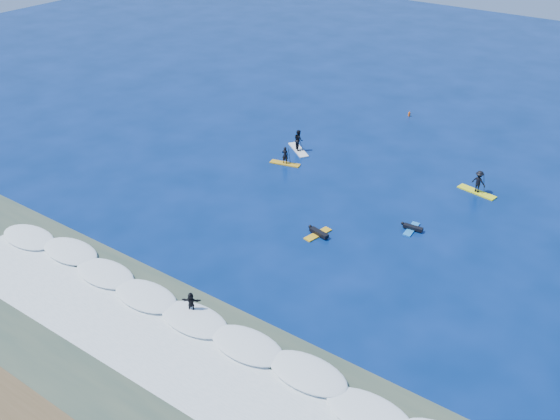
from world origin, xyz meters
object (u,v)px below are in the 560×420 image
Objects in this scene: sup_paddler_left at (285,158)px; sup_paddler_center at (299,142)px; prone_paddler_near at (318,233)px; prone_paddler_far at (412,228)px; sup_paddler_right at (478,183)px; marker_buoy at (409,114)px; wave_surfer at (191,303)px.

sup_paddler_center is (-0.67, 3.12, 0.28)m from sup_paddler_left.
prone_paddler_near is (8.76, -8.23, -0.44)m from sup_paddler_left.
sup_paddler_left is at bearing 71.21° from prone_paddler_far.
sup_paddler_center is 0.96× the size of sup_paddler_right.
sup_paddler_left is at bearing -152.54° from sup_paddler_right.
marker_buoy is at bearing 107.18° from sup_paddler_center.
sup_paddler_left is 17.48m from marker_buoy.
sup_paddler_left is 12.02m from prone_paddler_near.
prone_paddler_far is at bearing 11.69° from sup_paddler_center.
prone_paddler_near is at bearing -108.29° from sup_paddler_right.
prone_paddler_far is (14.73, -6.69, -0.73)m from sup_paddler_center.
prone_paddler_far is 3.64× the size of marker_buoy.
sup_paddler_center is 16.71m from sup_paddler_right.
sup_paddler_center reaches higher than prone_paddler_near.
wave_surfer is at bearing -85.12° from marker_buoy.
prone_paddler_near is at bearing -56.59° from sup_paddler_left.
sup_paddler_right reaches higher than prone_paddler_far.
sup_paddler_left is 14.51m from prone_paddler_far.
sup_paddler_center is at bearing -108.92° from marker_buoy.
prone_paddler_near is 1.27× the size of wave_surfer.
wave_surfer is (7.26, -20.23, 0.19)m from sup_paddler_left.
sup_paddler_center is 16.20m from prone_paddler_far.
marker_buoy is at bearing 63.14° from sup_paddler_left.
sup_paddler_right is 26.55m from wave_surfer.
sup_paddler_left is 1.30× the size of prone_paddler_far.
sup_paddler_center is 1.32× the size of prone_paddler_near.
prone_paddler_far is (14.06, -3.56, -0.45)m from sup_paddler_left.
sup_paddler_center is at bearing -163.52° from sup_paddler_right.
marker_buoy is at bearing 21.32° from prone_paddler_far.
prone_paddler_far is 22.85m from marker_buoy.
wave_surfer is (7.93, -23.35, -0.09)m from sup_paddler_center.
sup_paddler_right is 1.37× the size of prone_paddler_near.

